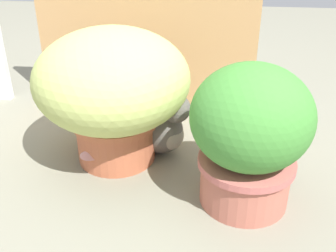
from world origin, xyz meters
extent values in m
plane|color=gray|center=(0.00, 0.00, 0.00)|extent=(6.00, 6.00, 0.00)
cube|color=tan|center=(0.00, 0.59, 0.42)|extent=(1.05, 0.03, 0.84)
cylinder|color=#BA6140|center=(-0.05, 0.06, 0.09)|extent=(0.30, 0.30, 0.18)
cylinder|color=#BB6140|center=(-0.05, 0.06, 0.17)|extent=(0.33, 0.33, 0.02)
ellipsoid|color=#B8C66A|center=(-0.05, 0.06, 0.34)|extent=(0.57, 0.57, 0.37)
cylinder|color=#B76553|center=(0.44, -0.16, 0.08)|extent=(0.30, 0.30, 0.17)
cylinder|color=#BA615A|center=(0.44, -0.16, 0.16)|extent=(0.32, 0.32, 0.02)
ellipsoid|color=#428935|center=(0.44, -0.16, 0.32)|extent=(0.38, 0.38, 0.34)
ellipsoid|color=#59564F|center=(0.10, 0.13, 0.11)|extent=(0.31, 0.29, 0.22)
ellipsoid|color=gray|center=(0.18, 0.08, 0.10)|extent=(0.11, 0.12, 0.11)
sphere|color=#59564F|center=(0.19, 0.07, 0.23)|extent=(0.15, 0.15, 0.11)
cone|color=#59564F|center=(0.21, 0.09, 0.29)|extent=(0.05, 0.05, 0.04)
cone|color=#59564F|center=(0.17, 0.04, 0.29)|extent=(0.05, 0.05, 0.04)
cylinder|color=#59564F|center=(0.03, 0.23, 0.02)|extent=(0.17, 0.13, 0.07)
cylinder|color=silver|center=(-0.12, -0.05, 0.04)|extent=(0.03, 0.03, 0.07)
cone|color=pink|center=(-0.12, -0.05, 0.09)|extent=(0.08, 0.08, 0.04)
camera|label=1|loc=(0.30, -1.28, 0.88)|focal=42.99mm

